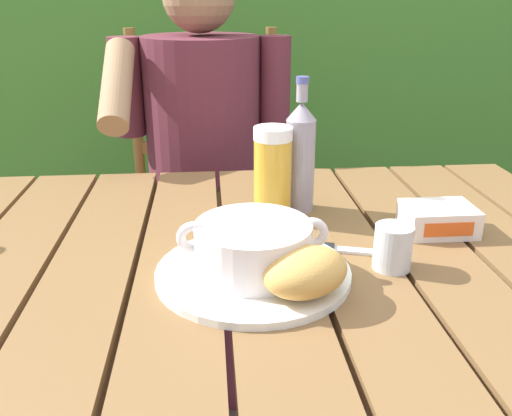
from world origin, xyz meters
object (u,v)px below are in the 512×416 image
at_px(bread_roll, 306,272).
at_px(table_knife, 332,248).
at_px(person_eating, 203,151).
at_px(water_glass_small, 393,247).
at_px(chair_near_diner, 207,204).
at_px(soup_bowl, 253,246).
at_px(butter_tub, 438,219).
at_px(beer_bottle, 300,155).
at_px(beer_glass, 273,173).
at_px(serving_plate, 253,272).

relative_size(bread_roll, table_knife, 0.92).
bearing_deg(person_eating, water_glass_small, -68.74).
bearing_deg(person_eating, bread_roll, -80.29).
height_order(chair_near_diner, soup_bowl, chair_near_diner).
bearing_deg(bread_roll, chair_near_diner, 97.73).
height_order(bread_roll, butter_tub, bread_roll).
bearing_deg(beer_bottle, beer_glass, -146.18).
bearing_deg(beer_glass, table_knife, -61.57).
bearing_deg(soup_bowl, bread_roll, -49.40).
xyz_separation_m(person_eating, table_knife, (0.22, -0.69, 0.02)).
distance_m(water_glass_small, butter_tub, 0.18).
distance_m(serving_plate, water_glass_small, 0.22).
xyz_separation_m(chair_near_diner, bread_roll, (0.14, -1.03, 0.30)).
bearing_deg(serving_plate, chair_near_diner, 94.49).
distance_m(chair_near_diner, serving_plate, 1.00).
xyz_separation_m(bread_roll, beer_bottle, (0.05, 0.34, 0.06)).
relative_size(beer_bottle, water_glass_small, 3.65).
distance_m(chair_near_diner, beer_bottle, 0.80).
xyz_separation_m(serving_plate, beer_bottle, (0.11, 0.26, 0.10)).
distance_m(chair_near_diner, bread_roll, 1.08).
relative_size(person_eating, water_glass_small, 17.74).
bearing_deg(water_glass_small, bread_roll, -150.77).
relative_size(butter_tub, table_knife, 0.72).
height_order(person_eating, beer_glass, person_eating).
bearing_deg(chair_near_diner, beer_bottle, -74.91).
distance_m(soup_bowl, beer_glass, 0.24).
xyz_separation_m(beer_glass, water_glass_small, (0.16, -0.22, -0.05)).
distance_m(serving_plate, butter_tub, 0.37).
xyz_separation_m(chair_near_diner, serving_plate, (0.08, -0.96, 0.26)).
relative_size(bread_roll, water_glass_small, 2.22).
height_order(water_glass_small, butter_tub, water_glass_small).
xyz_separation_m(chair_near_diner, beer_bottle, (0.19, -0.69, 0.36)).
bearing_deg(serving_plate, bread_roll, -49.40).
bearing_deg(beer_bottle, butter_tub, -29.88).
relative_size(chair_near_diner, water_glass_small, 14.82).
relative_size(water_glass_small, table_knife, 0.42).
bearing_deg(butter_tub, person_eating, 123.67).
bearing_deg(table_knife, beer_bottle, 97.58).
height_order(chair_near_diner, person_eating, person_eating).
bearing_deg(beer_glass, person_eating, 103.96).
xyz_separation_m(person_eating, soup_bowl, (0.08, -0.76, 0.07)).
bearing_deg(chair_near_diner, bread_roll, -82.27).
xyz_separation_m(water_glass_small, butter_tub, (0.12, 0.13, -0.01)).
height_order(beer_bottle, table_knife, beer_bottle).
bearing_deg(butter_tub, serving_plate, -158.41).
height_order(person_eating, table_knife, person_eating).
xyz_separation_m(serving_plate, bread_roll, (0.07, -0.08, 0.04)).
bearing_deg(serving_plate, beer_bottle, 67.13).
distance_m(soup_bowl, water_glass_small, 0.22).
distance_m(person_eating, bread_roll, 0.85).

